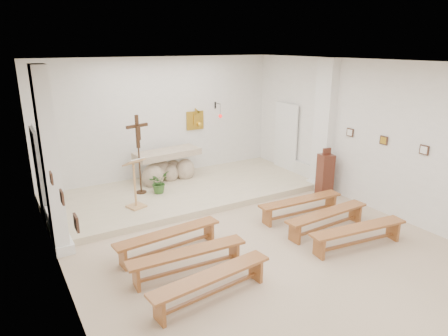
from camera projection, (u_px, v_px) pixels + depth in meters
ground at (263, 250)px, 7.75m from camera, size 7.00×10.00×0.00m
wall_left at (63, 200)px, 5.53m from camera, size 0.02×10.00×3.50m
wall_right at (392, 141)px, 8.93m from camera, size 0.02×10.00×3.50m
wall_back at (161, 120)px, 11.33m from camera, size 7.00×0.02×3.50m
ceiling at (269, 64)px, 6.71m from camera, size 7.00×10.00×0.02m
sanctuary_platform at (186, 191)px, 10.60m from camera, size 6.98×3.00×0.15m
pilaster_left at (50, 163)px, 7.23m from camera, size 0.26×0.55×3.50m
pilaster_right at (324, 126)px, 10.51m from camera, size 0.26×0.55×3.50m
gold_wall_relief at (195, 120)px, 11.85m from camera, size 0.55×0.04×0.55m
sanctuary_lamp at (220, 114)px, 11.93m from camera, size 0.11×0.36×0.44m
station_frame_left_front at (76, 223)px, 4.89m from camera, size 0.03×0.20×0.20m
station_frame_left_mid at (62, 197)px, 5.72m from camera, size 0.03×0.20×0.20m
station_frame_left_rear at (51, 178)px, 6.54m from camera, size 0.03×0.20×0.20m
station_frame_right_front at (424, 150)px, 8.27m from camera, size 0.03×0.20×0.20m
station_frame_right_mid at (384, 140)px, 9.09m from camera, size 0.03×0.20×0.20m
station_frame_right_rear at (350, 132)px, 9.91m from camera, size 0.03×0.20×0.20m
radiator_left at (51, 224)px, 8.22m from camera, size 0.10×0.85×0.52m
radiator_right at (305, 172)px, 11.56m from camera, size 0.10×0.85×0.52m
altar at (167, 168)px, 11.15m from camera, size 1.89×0.91×0.94m
lectern at (135, 183)px, 9.20m from camera, size 0.51×0.47×1.22m
crucifix_stand at (139, 149)px, 9.95m from camera, size 0.60×0.27×2.02m
potted_plant at (159, 182)px, 10.22m from camera, size 0.66×0.63×0.56m
donation_pedestal at (325, 175)px, 10.38m from camera, size 0.40×0.40×1.28m
bench_left_front at (168, 237)px, 7.52m from camera, size 2.13×0.51×0.45m
bench_right_front at (301, 204)px, 9.11m from camera, size 2.12×0.44×0.45m
bench_left_second at (188, 257)px, 6.83m from camera, size 2.12×0.44×0.45m
bench_right_second at (327, 217)px, 8.42m from camera, size 2.12×0.43×0.45m
bench_left_third at (211, 281)px, 6.14m from camera, size 2.13×0.56×0.45m
bench_right_third at (358, 232)px, 7.73m from camera, size 2.13×0.59×0.45m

